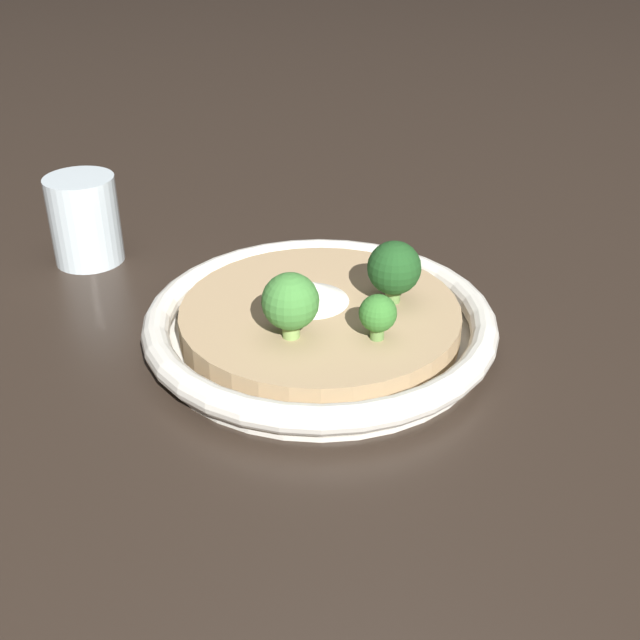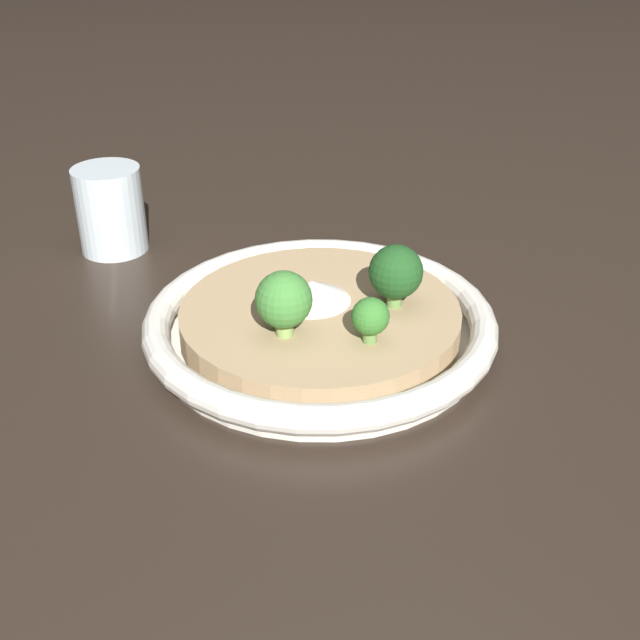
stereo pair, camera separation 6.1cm
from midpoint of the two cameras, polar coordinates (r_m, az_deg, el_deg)
name	(u,v)px [view 1 (the left image)]	position (r m, az deg, el deg)	size (l,w,h in m)	color
ground_plane	(320,341)	(0.62, -2.82, -1.58)	(6.00, 6.00, 0.00)	#2D231C
risotto_bowl	(320,323)	(0.61, -2.85, -0.30)	(0.27, 0.27, 0.03)	silver
cheese_sprinkle	(311,291)	(0.61, -3.53, 2.00)	(0.06, 0.06, 0.02)	white
broccoli_left	(394,269)	(0.60, 2.40, 3.59)	(0.04, 0.04, 0.05)	#668E47
broccoli_back_left	(378,314)	(0.56, 1.01, 0.31)	(0.03, 0.03, 0.03)	#668E47
broccoli_right	(290,302)	(0.56, -5.26, 1.17)	(0.04, 0.04, 0.05)	#84A856
drinking_glass	(85,220)	(0.77, -18.62, 6.72)	(0.06, 0.06, 0.08)	silver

